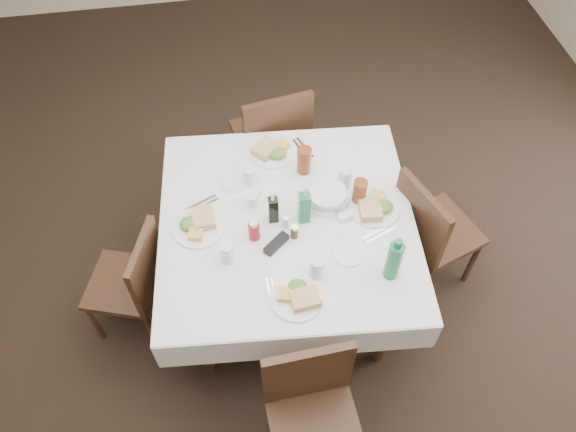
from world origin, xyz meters
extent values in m
plane|color=black|center=(0.00, 0.00, 0.00)|extent=(7.00, 7.00, 0.00)
cylinder|color=black|center=(-0.49, -0.43, 0.36)|extent=(0.06, 0.06, 0.72)
cylinder|color=black|center=(-0.40, 0.56, 0.36)|extent=(0.06, 0.06, 0.72)
cylinder|color=black|center=(0.50, -0.52, 0.36)|extent=(0.06, 0.06, 0.72)
cylinder|color=black|center=(0.59, 0.47, 0.36)|extent=(0.06, 0.06, 0.72)
cube|color=black|center=(0.05, 0.02, 0.73)|extent=(1.35, 1.35, 0.03)
cube|color=silver|center=(0.05, 0.02, 0.76)|extent=(1.48, 1.48, 0.01)
cube|color=silver|center=(0.11, 0.70, 0.65)|extent=(1.36, 0.13, 0.22)
cube|color=silver|center=(-0.01, -0.66, 0.65)|extent=(1.36, 0.13, 0.22)
cube|color=silver|center=(0.73, -0.04, 0.65)|extent=(0.13, 1.36, 0.22)
cube|color=silver|center=(-0.63, 0.08, 0.65)|extent=(0.13, 1.36, 0.22)
cube|color=black|center=(0.08, 0.97, 0.46)|extent=(0.52, 0.52, 0.04)
cube|color=black|center=(0.12, 0.77, 0.71)|extent=(0.45, 0.12, 0.49)
cylinder|color=black|center=(0.24, 1.20, 0.23)|extent=(0.04, 0.04, 0.46)
cylinder|color=black|center=(0.31, 0.82, 0.23)|extent=(0.04, 0.04, 0.46)
cylinder|color=black|center=(-0.14, 1.13, 0.23)|extent=(0.04, 0.04, 0.46)
cylinder|color=black|center=(-0.08, 0.75, 0.23)|extent=(0.04, 0.04, 0.46)
cube|color=black|center=(0.02, -1.00, 0.44)|extent=(0.45, 0.45, 0.04)
cube|color=black|center=(0.01, -0.81, 0.67)|extent=(0.43, 0.06, 0.46)
cylinder|color=black|center=(-0.18, -0.83, 0.22)|extent=(0.03, 0.03, 0.44)
cylinder|color=black|center=(0.19, -0.81, 0.22)|extent=(0.03, 0.03, 0.44)
cube|color=black|center=(0.97, 0.02, 0.44)|extent=(0.55, 0.55, 0.04)
cube|color=black|center=(0.79, -0.04, 0.67)|extent=(0.18, 0.42, 0.47)
cylinder|color=black|center=(1.21, -0.09, 0.22)|extent=(0.04, 0.04, 0.44)
cylinder|color=black|center=(0.86, -0.21, 0.22)|extent=(0.04, 0.04, 0.44)
cylinder|color=black|center=(1.08, 0.26, 0.22)|extent=(0.04, 0.04, 0.44)
cylinder|color=black|center=(0.73, 0.14, 0.22)|extent=(0.04, 0.04, 0.44)
cube|color=black|center=(-0.90, -0.01, 0.40)|extent=(0.50, 0.50, 0.04)
cube|color=black|center=(-0.73, -0.07, 0.62)|extent=(0.16, 0.38, 0.43)
cylinder|color=black|center=(-1.01, 0.21, 0.20)|extent=(0.03, 0.03, 0.40)
cylinder|color=black|center=(-0.69, 0.10, 0.20)|extent=(0.03, 0.03, 0.40)
cylinder|color=black|center=(-1.12, -0.12, 0.20)|extent=(0.03, 0.03, 0.40)
cylinder|color=black|center=(-0.79, -0.22, 0.20)|extent=(0.03, 0.03, 0.40)
cylinder|color=white|center=(0.05, 0.53, 0.77)|extent=(0.28, 0.28, 0.01)
cube|color=tan|center=(0.00, 0.53, 0.80)|extent=(0.18, 0.18, 0.05)
cube|color=#EBB859|center=(0.10, 0.55, 0.79)|extent=(0.11, 0.10, 0.04)
ellipsoid|color=#426F20|center=(0.07, 0.48, 0.80)|extent=(0.10, 0.09, 0.05)
cylinder|color=white|center=(0.02, -0.46, 0.77)|extent=(0.27, 0.27, 0.01)
cube|color=tan|center=(0.05, -0.49, 0.80)|extent=(0.15, 0.12, 0.04)
cube|color=#EBB859|center=(-0.03, -0.45, 0.79)|extent=(0.10, 0.09, 0.03)
ellipsoid|color=#426F20|center=(0.03, -0.42, 0.80)|extent=(0.10, 0.09, 0.04)
cylinder|color=white|center=(0.53, 0.02, 0.77)|extent=(0.28, 0.28, 0.01)
cube|color=tan|center=(0.50, -0.01, 0.80)|extent=(0.13, 0.15, 0.05)
cube|color=#EBB859|center=(0.55, 0.07, 0.79)|extent=(0.10, 0.11, 0.04)
ellipsoid|color=#426F20|center=(0.57, 0.00, 0.80)|extent=(0.10, 0.09, 0.05)
cylinder|color=white|center=(-0.43, 0.04, 0.77)|extent=(0.28, 0.28, 0.01)
cube|color=tan|center=(-0.40, 0.08, 0.80)|extent=(0.13, 0.16, 0.05)
cube|color=#EBB859|center=(-0.44, -0.01, 0.79)|extent=(0.09, 0.11, 0.04)
ellipsoid|color=#426F20|center=(-0.47, 0.06, 0.80)|extent=(0.10, 0.09, 0.05)
cylinder|color=white|center=(-0.20, 0.33, 0.77)|extent=(0.16, 0.16, 0.01)
cylinder|color=white|center=(0.33, -0.25, 0.77)|extent=(0.17, 0.17, 0.01)
cylinder|color=silver|center=(-0.12, 0.31, 0.82)|extent=(0.06, 0.06, 0.11)
cylinder|color=silver|center=(0.14, -0.35, 0.83)|extent=(0.07, 0.07, 0.13)
cylinder|color=silver|center=(0.40, 0.21, 0.83)|extent=(0.07, 0.07, 0.13)
cylinder|color=silver|center=(-0.29, -0.18, 0.82)|extent=(0.06, 0.06, 0.12)
cylinder|color=brown|center=(0.20, 0.36, 0.85)|extent=(0.08, 0.08, 0.17)
cylinder|color=brown|center=(0.46, 0.09, 0.84)|extent=(0.08, 0.08, 0.16)
cylinder|color=silver|center=(0.28, 0.12, 0.78)|extent=(0.24, 0.24, 0.04)
cylinder|color=silver|center=(0.28, 0.12, 0.82)|extent=(0.22, 0.22, 0.05)
cube|color=black|center=(-0.02, 0.04, 0.85)|extent=(0.05, 0.05, 0.17)
cone|color=silver|center=(-0.02, 0.04, 0.95)|extent=(0.03, 0.03, 0.05)
cube|color=#1B7142|center=(0.14, 0.01, 0.86)|extent=(0.06, 0.06, 0.20)
cone|color=silver|center=(0.14, 0.01, 0.99)|extent=(0.03, 0.03, 0.06)
cylinder|color=maroon|center=(-0.14, -0.06, 0.82)|extent=(0.06, 0.06, 0.11)
cylinder|color=white|center=(-0.14, -0.06, 0.88)|extent=(0.04, 0.04, 0.02)
cylinder|color=white|center=(0.03, -0.02, 0.79)|extent=(0.03, 0.03, 0.06)
cylinder|color=silver|center=(0.03, -0.02, 0.83)|extent=(0.03, 0.03, 0.01)
cylinder|color=#432F1C|center=(0.07, -0.09, 0.80)|extent=(0.04, 0.04, 0.07)
cylinder|color=silver|center=(0.07, -0.09, 0.84)|extent=(0.04, 0.04, 0.01)
cylinder|color=white|center=(-0.12, 0.16, 0.77)|extent=(0.11, 0.11, 0.01)
cylinder|color=white|center=(-0.12, 0.16, 0.81)|extent=(0.07, 0.07, 0.07)
cylinder|color=black|center=(-0.12, 0.16, 0.83)|extent=(0.06, 0.06, 0.01)
torus|color=white|center=(-0.09, 0.18, 0.81)|extent=(0.04, 0.04, 0.05)
cube|color=black|center=(-0.04, -0.13, 0.78)|extent=(0.15, 0.14, 0.03)
cylinder|color=#1B7142|center=(0.50, -0.40, 0.89)|extent=(0.08, 0.08, 0.25)
cylinder|color=#1B7142|center=(0.50, -0.40, 1.03)|extent=(0.04, 0.04, 0.05)
cube|color=white|center=(0.36, -0.02, 0.78)|extent=(0.09, 0.06, 0.04)
cube|color=pink|center=(0.36, -0.02, 0.79)|extent=(0.07, 0.04, 0.02)
cube|color=silver|center=(0.21, 0.52, 0.77)|extent=(0.08, 0.18, 0.01)
cube|color=silver|center=(0.24, 0.53, 0.77)|extent=(0.08, 0.18, 0.01)
cube|color=silver|center=(-0.09, -0.41, 0.77)|extent=(0.02, 0.16, 0.01)
cube|color=silver|center=(-0.11, -0.41, 0.77)|extent=(0.02, 0.16, 0.01)
cube|color=silver|center=(0.52, -0.17, 0.77)|extent=(0.19, 0.09, 0.01)
cube|color=silver|center=(0.51, -0.14, 0.77)|extent=(0.19, 0.09, 0.01)
cube|color=silver|center=(-0.40, 0.21, 0.77)|extent=(0.18, 0.09, 0.01)
cube|color=silver|center=(-0.39, 0.19, 0.77)|extent=(0.18, 0.09, 0.01)
camera|label=1|loc=(-0.25, -1.78, 3.18)|focal=35.00mm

